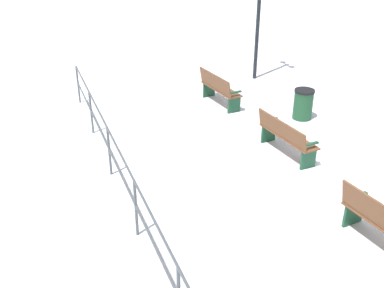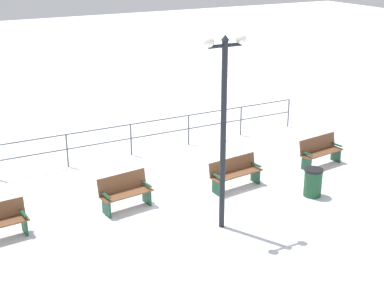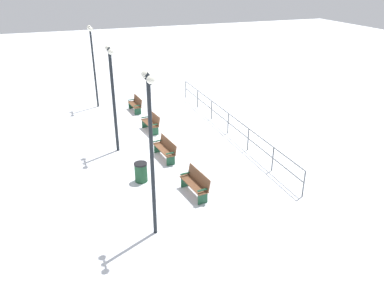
{
  "view_description": "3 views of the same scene",
  "coord_description": "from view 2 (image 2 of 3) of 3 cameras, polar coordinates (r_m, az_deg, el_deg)",
  "views": [
    {
      "loc": [
        -5.18,
        -6.26,
        4.94
      ],
      "look_at": [
        -2.21,
        1.6,
        0.68
      ],
      "focal_mm": 43.46,
      "sensor_mm": 36.0,
      "label": 1
    },
    {
      "loc": [
        12.49,
        -6.47,
        6.71
      ],
      "look_at": [
        -1.04,
        0.79,
        1.14
      ],
      "focal_mm": 52.62,
      "sensor_mm": 36.0,
      "label": 2
    },
    {
      "loc": [
        4.23,
        16.33,
        7.67
      ],
      "look_at": [
        -1.14,
        1.91,
        0.63
      ],
      "focal_mm": 35.82,
      "sensor_mm": 36.0,
      "label": 3
    }
  ],
  "objects": [
    {
      "name": "ground_plane",
      "position": [
        15.59,
        -0.77,
        -5.56
      ],
      "size": [
        80.0,
        80.0,
        0.0
      ],
      "primitive_type": "plane",
      "color": "white",
      "rests_on": "ground"
    },
    {
      "name": "bench_second",
      "position": [
        14.95,
        -6.79,
        -4.84
      ],
      "size": [
        0.7,
        1.47,
        0.93
      ],
      "rotation": [
        0.0,
        0.0,
        0.12
      ],
      "color": "brown",
      "rests_on": "ground"
    },
    {
      "name": "trash_bin",
      "position": [
        15.96,
        12.16,
        -3.82
      ],
      "size": [
        0.52,
        0.52,
        0.8
      ],
      "color": "#1E4C2D",
      "rests_on": "ground"
    },
    {
      "name": "waterfront_railing",
      "position": [
        18.53,
        -6.22,
        1.0
      ],
      "size": [
        0.05,
        12.93,
        1.09
      ],
      "color": "#4C5156",
      "rests_on": "ground"
    },
    {
      "name": "bench_fourth",
      "position": [
        18.12,
        12.86,
        -0.67
      ],
      "size": [
        0.68,
        1.6,
        0.92
      ],
      "rotation": [
        0.0,
        0.0,
        0.13
      ],
      "color": "brown",
      "rests_on": "ground"
    },
    {
      "name": "lamppost_middle",
      "position": [
        13.02,
        3.24,
        3.48
      ],
      "size": [
        0.24,
        1.08,
        4.75
      ],
      "color": "black",
      "rests_on": "ground"
    },
    {
      "name": "bench_third",
      "position": [
        16.13,
        4.39,
        -2.88
      ],
      "size": [
        0.66,
        1.67,
        0.87
      ],
      "rotation": [
        0.0,
        0.0,
        0.11
      ],
      "color": "brown",
      "rests_on": "ground"
    }
  ]
}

